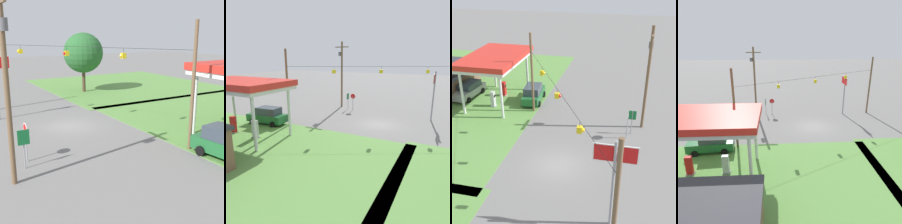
{
  "view_description": "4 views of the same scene",
  "coord_description": "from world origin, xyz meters",
  "views": [
    {
      "loc": [
        23.91,
        -9.91,
        7.84
      ],
      "look_at": [
        3.32,
        2.31,
        1.7
      ],
      "focal_mm": 50.0,
      "sensor_mm": 36.0,
      "label": 1
    },
    {
      "loc": [
        -7.06,
        24.09,
        7.78
      ],
      "look_at": [
        4.73,
        1.32,
        1.27
      ],
      "focal_mm": 35.0,
      "sensor_mm": 36.0,
      "label": 2
    },
    {
      "loc": [
        -20.26,
        -5.11,
        15.08
      ],
      "look_at": [
        4.87,
        0.59,
        2.46
      ],
      "focal_mm": 50.0,
      "sensor_mm": 36.0,
      "label": 3
    },
    {
      "loc": [
        4.76,
        26.72,
        11.81
      ],
      "look_at": [
        3.25,
        1.46,
        2.69
      ],
      "focal_mm": 35.0,
      "sensor_mm": 36.0,
      "label": 4
    }
  ],
  "objects": [
    {
      "name": "ground_plane",
      "position": [
        0.0,
        0.0,
        0.0
      ],
      "size": [
        160.0,
        160.0,
        0.0
      ],
      "primitive_type": "plane",
      "color": "slate"
    },
    {
      "name": "gas_station_canopy",
      "position": [
        11.02,
        9.86,
        5.11
      ],
      "size": [
        9.58,
        5.83,
        5.63
      ],
      "color": "silver",
      "rests_on": "ground"
    },
    {
      "name": "fuel_pump_near",
      "position": [
        9.44,
        9.86,
        0.86
      ],
      "size": [
        0.71,
        0.56,
        1.79
      ],
      "color": "gray",
      "rests_on": "ground"
    },
    {
      "name": "fuel_pump_far",
      "position": [
        12.6,
        9.86,
        0.86
      ],
      "size": [
        0.71,
        0.56,
        1.79
      ],
      "color": "gray",
      "rests_on": "ground"
    },
    {
      "name": "car_at_pumps_front",
      "position": [
        11.77,
        5.81,
        1.02
      ],
      "size": [
        4.84,
        2.43,
        2.04
      ],
      "rotation": [
        0.0,
        0.0,
        0.09
      ],
      "color": "#1E602D",
      "rests_on": "ground"
    },
    {
      "name": "car_at_pumps_rear",
      "position": [
        11.39,
        13.89,
        0.93
      ],
      "size": [
        5.12,
        2.44,
        1.8
      ],
      "rotation": [
        0.0,
        0.0,
        3.05
      ],
      "color": "#9E9EA3",
      "rests_on": "ground"
    },
    {
      "name": "stop_sign_roadside",
      "position": [
        5.63,
        -5.22,
        1.81
      ],
      "size": [
        0.8,
        0.08,
        2.5
      ],
      "rotation": [
        0.0,
        0.0,
        3.14
      ],
      "color": "#99999E",
      "rests_on": "ground"
    },
    {
      "name": "stop_sign_overhead",
      "position": [
        -5.26,
        -4.69,
        4.45
      ],
      "size": [
        0.22,
        2.6,
        6.09
      ],
      "color": "gray",
      "rests_on": "ground"
    },
    {
      "name": "route_sign",
      "position": [
        6.62,
        -5.61,
        1.71
      ],
      "size": [
        0.1,
        0.7,
        2.4
      ],
      "color": "gray",
      "rests_on": "ground"
    },
    {
      "name": "utility_pole_main",
      "position": [
        8.23,
        -6.63,
        5.58
      ],
      "size": [
        2.2,
        0.44,
        9.99
      ],
      "color": "brown",
      "rests_on": "ground"
    },
    {
      "name": "signal_span_gantry",
      "position": [
        -0.0,
        -0.01,
        4.64
      ],
      "size": [
        18.71,
        10.24,
        8.63
      ],
      "color": "brown",
      "rests_on": "ground"
    }
  ]
}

